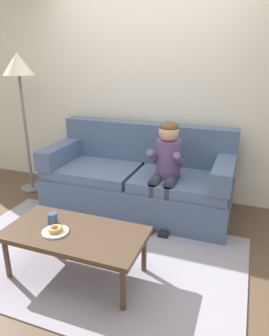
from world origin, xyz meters
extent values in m
plane|color=brown|center=(0.00, 0.00, 0.00)|extent=(10.00, 10.00, 0.00)
cube|color=silver|center=(0.00, 1.40, 1.40)|extent=(8.00, 0.10, 2.80)
cube|color=#9993A3|center=(0.00, -0.25, 0.01)|extent=(2.67, 1.62, 0.01)
cube|color=slate|center=(0.05, 0.80, 0.19)|extent=(2.12, 0.90, 0.38)
cube|color=slate|center=(-0.48, 0.75, 0.44)|extent=(1.02, 0.74, 0.12)
cube|color=slate|center=(0.58, 0.75, 0.44)|extent=(1.02, 0.74, 0.12)
cube|color=slate|center=(0.05, 1.15, 0.74)|extent=(2.12, 0.20, 0.47)
cube|color=slate|center=(-0.91, 0.80, 0.61)|extent=(0.20, 0.90, 0.22)
cube|color=slate|center=(1.01, 0.80, 0.61)|extent=(0.20, 0.90, 0.22)
cube|color=#4C3828|center=(-0.01, -0.49, 0.39)|extent=(1.13, 0.58, 0.04)
cylinder|color=#4C3828|center=(-0.52, -0.72, 0.19)|extent=(0.04, 0.04, 0.37)
cylinder|color=#4C3828|center=(0.50, -0.72, 0.19)|extent=(0.04, 0.04, 0.37)
cylinder|color=#4C3828|center=(-0.52, -0.26, 0.19)|extent=(0.04, 0.04, 0.37)
cylinder|color=#4C3828|center=(0.50, -0.26, 0.19)|extent=(0.04, 0.04, 0.37)
cylinder|color=#664C84|center=(0.43, 0.72, 0.70)|extent=(0.26, 0.26, 0.40)
sphere|color=#DBAD89|center=(0.43, 0.70, 1.00)|extent=(0.21, 0.21, 0.21)
ellipsoid|color=brown|center=(0.43, 0.70, 1.04)|extent=(0.20, 0.20, 0.12)
cylinder|color=#333847|center=(0.35, 0.57, 0.51)|extent=(0.11, 0.30, 0.11)
cylinder|color=#333847|center=(0.35, 0.42, 0.28)|extent=(0.09, 0.09, 0.44)
cube|color=black|center=(0.35, 0.37, 0.03)|extent=(0.10, 0.20, 0.06)
cylinder|color=#664C84|center=(0.29, 0.62, 0.74)|extent=(0.07, 0.29, 0.23)
cylinder|color=#333847|center=(0.51, 0.57, 0.51)|extent=(0.11, 0.30, 0.11)
cylinder|color=#333847|center=(0.51, 0.42, 0.28)|extent=(0.09, 0.09, 0.44)
cube|color=black|center=(0.51, 0.37, 0.03)|extent=(0.10, 0.20, 0.06)
cylinder|color=#664C84|center=(0.57, 0.62, 0.74)|extent=(0.07, 0.29, 0.23)
cylinder|color=white|center=(-0.15, -0.55, 0.42)|extent=(0.21, 0.21, 0.01)
torus|color=tan|center=(-0.15, -0.55, 0.44)|extent=(0.17, 0.17, 0.04)
cylinder|color=#334C72|center=(-0.25, -0.43, 0.46)|extent=(0.08, 0.08, 0.09)
cylinder|color=slate|center=(-1.49, 0.85, 0.01)|extent=(0.30, 0.30, 0.03)
cylinder|color=slate|center=(-1.49, 0.85, 0.79)|extent=(0.04, 0.04, 1.52)
cone|color=beige|center=(-1.49, 0.85, 1.63)|extent=(0.37, 0.37, 0.26)
camera|label=1|loc=(1.19, -2.34, 1.73)|focal=33.37mm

